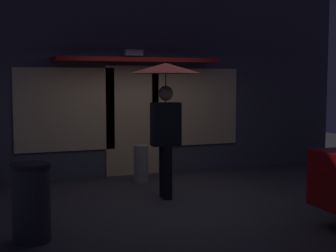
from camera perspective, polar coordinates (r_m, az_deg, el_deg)
ground_plane at (r=8.17m, az=0.42°, el=-8.27°), size 18.00×18.00×0.00m
building_facade at (r=10.16m, az=-4.37°, el=7.02°), size 9.50×1.00×4.50m
person_with_umbrella at (r=7.98m, az=-0.26°, el=3.80°), size 1.17×1.17×2.18m
sidewalk_bollard at (r=9.35m, az=-3.10°, el=-4.35°), size 0.27×0.27×0.70m
trash_bin at (r=6.17m, az=-15.37°, el=-8.42°), size 0.47×0.47×0.94m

